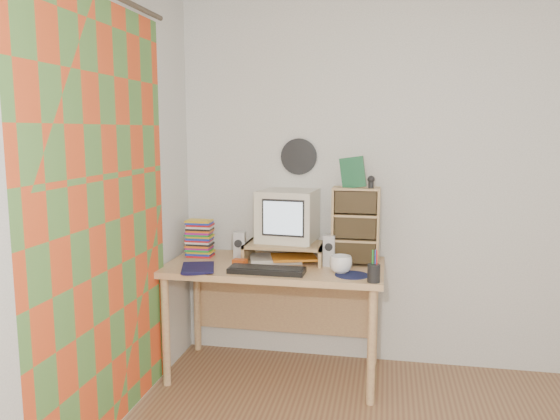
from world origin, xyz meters
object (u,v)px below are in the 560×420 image
at_px(desk, 276,282).
at_px(keyboard, 267,270).
at_px(crt_monitor, 287,216).
at_px(diary, 182,267).
at_px(dvd_stack, 200,239).
at_px(mug, 341,264).
at_px(cd_rack, 356,226).

distance_m(desk, keyboard, 0.32).
distance_m(crt_monitor, diary, 0.76).
distance_m(desk, diary, 0.64).
xyz_separation_m(desk, crt_monitor, (0.05, 0.09, 0.43)).
bearing_deg(dvd_stack, keyboard, -32.87).
bearing_deg(desk, mug, -24.59).
bearing_deg(crt_monitor, mug, -30.48).
xyz_separation_m(desk, mug, (0.44, -0.20, 0.19)).
distance_m(desk, crt_monitor, 0.44).
xyz_separation_m(desk, cd_rack, (0.51, 0.04, 0.38)).
bearing_deg(desk, keyboard, -90.54).
xyz_separation_m(crt_monitor, diary, (-0.58, -0.42, -0.27)).
xyz_separation_m(cd_rack, diary, (-1.04, -0.37, -0.23)).
distance_m(crt_monitor, mug, 0.54).
distance_m(desk, cd_rack, 0.64).
bearing_deg(dvd_stack, diary, -88.24).
bearing_deg(diary, cd_rack, 1.95).
height_order(keyboard, cd_rack, cd_rack).
xyz_separation_m(crt_monitor, keyboard, (-0.06, -0.37, -0.28)).
distance_m(mug, diary, 0.98).
bearing_deg(dvd_stack, crt_monitor, 1.63).
bearing_deg(desk, cd_rack, 4.84).
relative_size(desk, crt_monitor, 3.87).
distance_m(crt_monitor, keyboard, 0.46).
bearing_deg(crt_monitor, keyboard, -92.41).
xyz_separation_m(desk, keyboard, (-0.00, -0.28, 0.15)).
bearing_deg(keyboard, diary, -174.28).
distance_m(cd_rack, mug, 0.32).
height_order(crt_monitor, diary, crt_monitor).
relative_size(keyboard, dvd_stack, 1.95).
distance_m(dvd_stack, cd_rack, 1.07).
bearing_deg(cd_rack, crt_monitor, 175.07).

